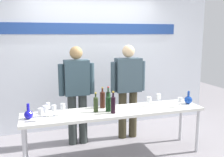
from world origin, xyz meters
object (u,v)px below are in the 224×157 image
Objects in this scene: presenter_right at (128,85)px; wine_glass_left_0 at (48,106)px; wine_glass_left_3 at (41,112)px; wine_glass_left_1 at (63,107)px; wine_bottle_0 at (113,104)px; wine_glass_left_4 at (45,109)px; decanter_blue_right at (188,100)px; decanter_blue_left at (28,114)px; presenter_left at (77,90)px; wine_bottle_2 at (96,104)px; wine_glass_right_1 at (159,97)px; wine_bottle_3 at (108,98)px; wine_glass_right_0 at (149,100)px; wine_glass_left_2 at (54,108)px; wine_glass_right_2 at (180,100)px; display_table at (115,114)px; wine_bottle_1 at (102,99)px; wine_bottle_4 at (108,103)px.

presenter_right is 1.46m from wine_glass_left_0.
wine_glass_left_1 is at bearing 25.37° from wine_glass_left_3.
wine_glass_left_4 is at bearing 170.96° from wine_bottle_0.
wine_glass_left_1 is (-1.98, 0.01, 0.05)m from decanter_blue_right.
wine_glass_left_4 is (0.22, 0.05, 0.04)m from decanter_blue_left.
presenter_left reaches higher than decanter_blue_left.
presenter_right is at bearing 0.00° from presenter_left.
presenter_right is 0.96m from wine_bottle_2.
decanter_blue_left is 1.99m from wine_glass_right_1.
wine_bottle_2 is 1.73× the size of wine_glass_left_1.
wine_glass_left_4 is at bearing -106.21° from wine_glass_left_0.
wine_glass_right_1 is at bearing 5.66° from wine_glass_left_1.
decanter_blue_left is at bearing 140.01° from wine_glass_left_3.
wine_bottle_3 is 2.07× the size of wine_glass_right_0.
wine_glass_left_2 reaches higher than wine_glass_right_2.
decanter_blue_right is (1.23, -0.01, 0.12)m from display_table.
presenter_left is 0.84m from wine_bottle_0.
wine_bottle_1 reaches higher than wine_bottle_4.
wine_glass_left_0 is at bearing 36.64° from decanter_blue_left.
wine_bottle_0 is 1.01× the size of wine_bottle_3.
decanter_blue_right is 1.24× the size of wine_glass_left_3.
wine_bottle_3 is 0.86m from wine_glass_left_2.
wine_bottle_2 is 0.59m from wine_glass_left_2.
display_table is at bearing -80.04° from wine_bottle_3.
wine_glass_right_1 is 1.07× the size of wine_glass_right_2.
presenter_right reaches higher than wine_bottle_1.
wine_glass_right_1 is (0.85, 0.27, -0.03)m from wine_bottle_0.
wine_bottle_1 reaches higher than wine_glass_left_2.
wine_bottle_0 is at bearing -162.52° from wine_glass_right_1.
display_table is at bearing -124.93° from presenter_right.
wine_glass_left_2 is at bearing -174.95° from wine_glass_right_1.
decanter_blue_right is 1.51m from wine_bottle_2.
wine_glass_left_3 is 1.62m from wine_glass_right_0.
wine_glass_left_2 is at bearing -124.05° from presenter_left.
wine_glass_left_0 is at bearing 71.02° from wine_glass_left_3.
wine_bottle_0 is (0.38, -0.75, -0.07)m from presenter_left.
wine_bottle_2 is at bearing -130.98° from wine_bottle_1.
wine_bottle_4 is (-0.07, -0.23, -0.01)m from wine_bottle_3.
wine_bottle_2 is 0.91× the size of wine_bottle_3.
wine_bottle_0 is 1.91× the size of wine_glass_left_1.
wine_bottle_3 is 2.02× the size of wine_glass_right_1.
wine_glass_left_2 is at bearing 3.62° from decanter_blue_left.
presenter_left reaches higher than wine_bottle_4.
wine_glass_left_3 is at bearing -178.47° from wine_bottle_0.
presenter_left reaches higher than wine_glass_left_4.
presenter_right is 10.79× the size of wine_glass_right_0.
wine_glass_left_3 is at bearing -172.57° from display_table.
presenter_left is at bearing 64.40° from wine_glass_left_1.
wine_bottle_1 is (-0.59, -0.45, -0.08)m from presenter_right.
wine_glass_right_2 is (1.07, -0.01, -0.03)m from wine_bottle_0.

